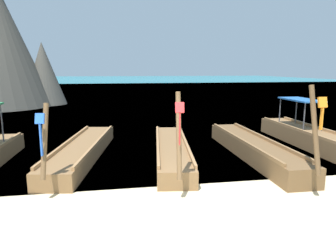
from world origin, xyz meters
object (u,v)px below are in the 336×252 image
at_px(longtail_boat_blue_ribbon, 82,151).
at_px(longtail_boat_red_ribbon, 172,150).
at_px(longtail_boat_orange_ribbon, 253,148).
at_px(longtail_boat_yellow_ribbon, 309,137).

xyz_separation_m(longtail_boat_blue_ribbon, longtail_boat_red_ribbon, (3.04, -0.49, 0.00)).
distance_m(longtail_boat_orange_ribbon, longtail_boat_yellow_ribbon, 3.07).
distance_m(longtail_boat_red_ribbon, longtail_boat_orange_ribbon, 2.85).
height_order(longtail_boat_blue_ribbon, longtail_boat_red_ribbon, longtail_boat_red_ribbon).
bearing_deg(longtail_boat_blue_ribbon, longtail_boat_red_ribbon, -9.12).
distance_m(longtail_boat_red_ribbon, longtail_boat_yellow_ribbon, 5.74).
xyz_separation_m(longtail_boat_blue_ribbon, longtail_boat_yellow_ribbon, (8.73, 0.23, 0.10)).
bearing_deg(longtail_boat_yellow_ribbon, longtail_boat_red_ribbon, -172.77).
relative_size(longtail_boat_red_ribbon, longtail_boat_yellow_ribbon, 0.99).
bearing_deg(longtail_boat_blue_ribbon, longtail_boat_orange_ribbon, -8.34).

